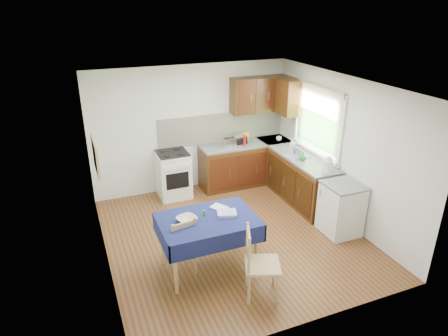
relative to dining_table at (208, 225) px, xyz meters
name	(u,v)px	position (x,y,z in m)	size (l,w,h in m)	color
floor	(233,236)	(0.66, 0.64, -0.72)	(4.20, 4.20, 0.00)	#552A16
ceiling	(234,85)	(0.66, 0.64, 1.78)	(4.00, 4.20, 0.02)	white
wall_back	(192,128)	(0.66, 2.74, 0.53)	(4.00, 0.02, 2.50)	silver
wall_front	(310,236)	(0.66, -1.46, 0.53)	(4.00, 0.02, 2.50)	silver
wall_left	(99,188)	(-1.34, 0.64, 0.53)	(0.02, 4.20, 2.50)	silver
wall_right	(341,149)	(2.66, 0.64, 0.53)	(0.02, 4.20, 2.50)	silver
base_cabinets	(271,172)	(2.02, 1.90, -0.29)	(1.90, 2.30, 0.86)	#331D09
worktop_back	(246,144)	(1.71, 2.44, 0.16)	(1.90, 0.60, 0.04)	slate
worktop_right	(304,159)	(2.36, 1.29, 0.16)	(0.60, 1.70, 0.04)	slate
worktop_corner	(274,140)	(2.36, 2.44, 0.16)	(0.60, 0.60, 0.04)	slate
splashback	(222,127)	(1.31, 2.73, 0.48)	(2.70, 0.02, 0.60)	white
upper_cabinets	(268,95)	(2.19, 2.44, 1.13)	(1.20, 0.85, 0.70)	#331D09
stove	(173,174)	(0.16, 2.44, -0.26)	(0.60, 0.61, 0.92)	white
window	(318,117)	(2.63, 1.34, 0.93)	(0.04, 1.48, 1.26)	#275121
fridge	(341,209)	(2.36, 0.09, -0.28)	(0.58, 0.60, 0.89)	white
corkboard	(96,156)	(-1.31, 0.94, 0.88)	(0.04, 0.62, 0.47)	#A17D50
dining_table	(208,225)	(0.00, 0.00, 0.00)	(1.36, 0.92, 0.82)	#111144
chair_far	(181,244)	(-0.40, 0.02, -0.23)	(0.48, 0.48, 0.92)	#A17D50
chair_near	(259,262)	(0.40, -0.79, -0.19)	(0.57, 0.57, 1.00)	#A17D50
toaster	(229,142)	(1.32, 2.38, 0.27)	(0.26, 0.16, 0.20)	silver
sandwich_press	(239,140)	(1.58, 2.49, 0.26)	(0.27, 0.23, 0.16)	black
sauce_bottle	(245,141)	(1.62, 2.30, 0.29)	(0.05, 0.05, 0.22)	red
yellow_packet	(245,137)	(1.77, 2.60, 0.27)	(0.12, 0.08, 0.17)	yellow
dish_rack	(297,155)	(2.28, 1.41, 0.21)	(0.43, 0.33, 0.20)	#949499
kettle	(328,165)	(2.37, 0.58, 0.31)	(0.17, 0.17, 0.29)	white
cup	(279,139)	(2.41, 2.32, 0.23)	(0.11, 0.11, 0.09)	white
soap_bottle_a	(292,146)	(2.27, 1.57, 0.34)	(0.12, 0.12, 0.31)	white
soap_bottle_b	(295,149)	(2.31, 1.53, 0.29)	(0.10, 0.10, 0.21)	blue
soap_bottle_c	(303,156)	(2.28, 1.19, 0.26)	(0.12, 0.12, 0.16)	#217B32
plate_bowl	(187,220)	(-0.29, 0.03, 0.14)	(0.27, 0.27, 0.07)	beige
book	(216,210)	(0.19, 0.18, 0.11)	(0.17, 0.23, 0.02)	white
spice_jar	(204,213)	(-0.02, 0.10, 0.15)	(0.04, 0.04, 0.09)	#268C2F
tea_towel	(227,213)	(0.28, 0.00, 0.13)	(0.27, 0.21, 0.05)	#2A339B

